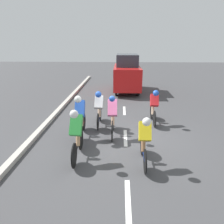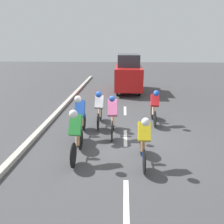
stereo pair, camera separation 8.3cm
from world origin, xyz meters
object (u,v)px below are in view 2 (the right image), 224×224
object	(u,v)px
cyclist_green	(76,133)
cyclist_red	(154,106)
cyclist_white	(99,107)
support_car	(128,74)
cyclist_pink	(113,115)
cyclist_yellow	(144,139)
cyclist_blue	(80,115)

from	to	relation	value
cyclist_green	cyclist_red	world-z (taller)	cyclist_green
cyclist_red	cyclist_white	xyz separation A→B (m)	(2.21, 0.42, 0.02)
cyclist_red	cyclist_white	bearing A→B (deg)	10.70
cyclist_green	support_car	bearing A→B (deg)	-100.07
support_car	cyclist_red	bearing A→B (deg)	98.95
cyclist_pink	cyclist_white	bearing A→B (deg)	-58.23
cyclist_yellow	cyclist_blue	bearing A→B (deg)	-40.55
cyclist_yellow	cyclist_white	size ratio (longest dim) A/B	0.99
cyclist_blue	cyclist_pink	bearing A→B (deg)	-173.24
cyclist_pink	support_car	distance (m)	7.47
cyclist_white	cyclist_blue	size ratio (longest dim) A/B	0.97
cyclist_yellow	cyclist_green	bearing A→B (deg)	-6.30
cyclist_green	cyclist_white	world-z (taller)	cyclist_green
cyclist_white	cyclist_pink	size ratio (longest dim) A/B	0.97
cyclist_white	support_car	world-z (taller)	support_car
cyclist_green	cyclist_blue	world-z (taller)	same
cyclist_pink	support_car	xyz separation A→B (m)	(-0.67, -7.43, 0.41)
support_car	cyclist_green	bearing A→B (deg)	79.93
cyclist_green	cyclist_red	size ratio (longest dim) A/B	1.05
cyclist_green	cyclist_red	xyz separation A→B (m)	(-2.58, -3.02, -0.05)
cyclist_green	cyclist_yellow	world-z (taller)	cyclist_green
cyclist_blue	cyclist_white	bearing A→B (deg)	-117.25
cyclist_pink	cyclist_blue	bearing A→B (deg)	6.76
cyclist_yellow	cyclist_blue	xyz separation A→B (m)	(2.05, -1.75, 0.06)
cyclist_red	cyclist_white	world-z (taller)	cyclist_white
cyclist_blue	support_car	xyz separation A→B (m)	(-1.79, -7.56, 0.38)
cyclist_yellow	support_car	distance (m)	9.32
cyclist_red	support_car	xyz separation A→B (m)	(0.96, -6.09, 0.43)
cyclist_yellow	cyclist_pink	world-z (taller)	cyclist_pink
cyclist_green	cyclist_white	distance (m)	2.63
cyclist_yellow	support_car	size ratio (longest dim) A/B	0.42
cyclist_green	cyclist_white	bearing A→B (deg)	-98.09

